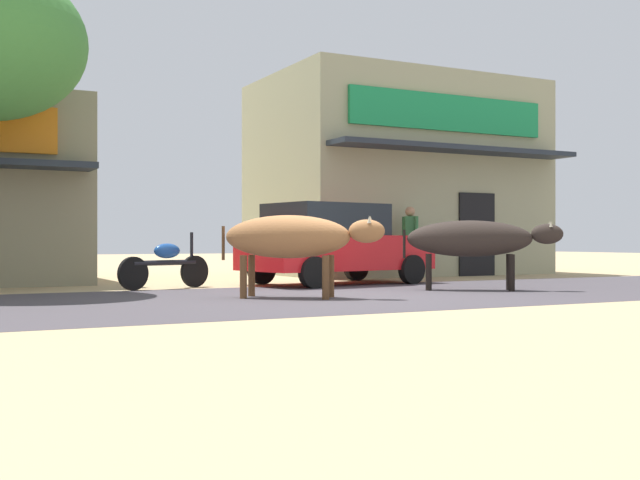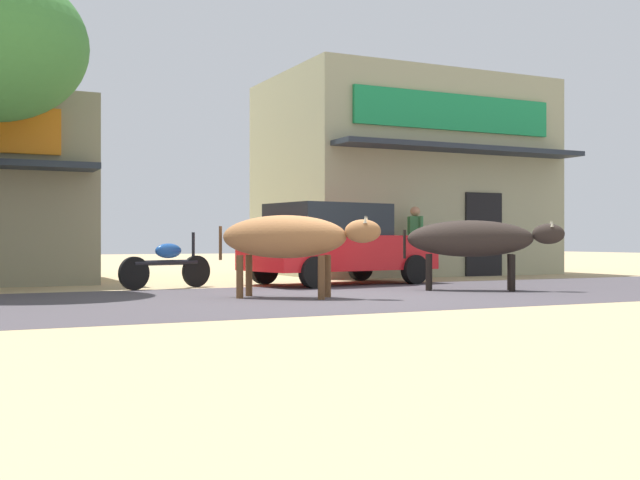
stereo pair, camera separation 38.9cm
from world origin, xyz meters
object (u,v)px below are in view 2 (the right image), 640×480
object	(u,v)px
cow_far_dark	(474,239)
cow_near_brown	(288,238)
pedestrian_by_shop	(415,236)
parked_motorcycle	(167,263)
parked_hatchback_car	(336,243)

from	to	relation	value
cow_far_dark	cow_near_brown	bearing A→B (deg)	-176.45
cow_far_dark	pedestrian_by_shop	distance (m)	4.36
parked_motorcycle	cow_near_brown	xyz separation A→B (m)	(1.07, -3.21, 0.47)
cow_near_brown	pedestrian_by_shop	xyz separation A→B (m)	(5.13, 4.36, 0.06)
parked_motorcycle	cow_near_brown	bearing A→B (deg)	-71.65
parked_motorcycle	pedestrian_by_shop	bearing A→B (deg)	10.50
cow_far_dark	parked_motorcycle	bearing A→B (deg)	148.14
parked_motorcycle	cow_near_brown	world-z (taller)	cow_near_brown
cow_far_dark	pedestrian_by_shop	size ratio (longest dim) A/B	1.49
parked_motorcycle	cow_near_brown	distance (m)	3.42
pedestrian_by_shop	cow_far_dark	bearing A→B (deg)	-108.69
pedestrian_by_shop	cow_near_brown	bearing A→B (deg)	-139.63
parked_motorcycle	cow_far_dark	size ratio (longest dim) A/B	0.75
parked_hatchback_car	parked_motorcycle	world-z (taller)	parked_hatchback_car
parked_hatchback_car	parked_motorcycle	distance (m)	3.50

